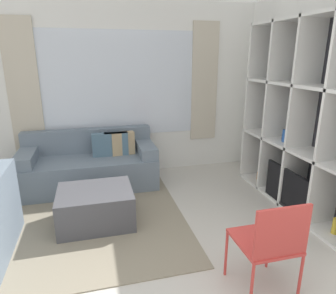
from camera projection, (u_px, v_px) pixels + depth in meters
name	position (u px, v px, depth m)	size (l,w,h in m)	color
wall_back	(120.00, 90.00, 4.68)	(5.61, 0.11, 2.70)	white
wall_right	(319.00, 101.00, 3.65)	(0.07, 4.52, 2.70)	white
area_rug	(58.00, 225.00, 3.44)	(2.92, 2.26, 0.01)	gray
shelving_unit	(304.00, 121.00, 3.64)	(0.40, 2.11, 2.31)	#232328
couch_main	(91.00, 166.00, 4.43)	(1.90, 0.83, 0.81)	slate
ottoman	(96.00, 207.00, 3.44)	(0.83, 0.68, 0.42)	#47474C
folding_chair	(270.00, 240.00, 2.29)	(0.44, 0.46, 0.86)	#CC3D38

